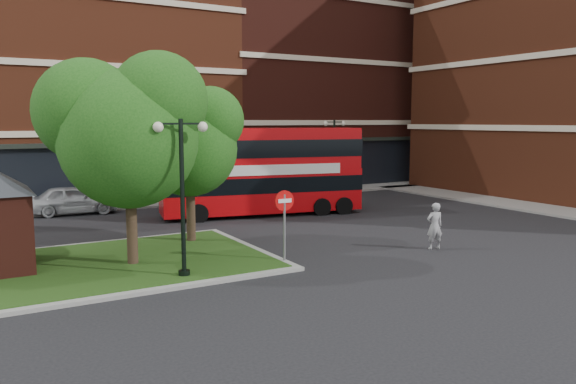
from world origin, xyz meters
TOP-DOWN VIEW (x-y plane):
  - ground at (0.00, 0.00)m, footprint 120.00×120.00m
  - pavement_far at (0.00, 16.50)m, footprint 44.00×3.00m
  - pavement_side at (16.50, 2.00)m, footprint 3.00×28.00m
  - terrace_far_left at (-8.00, 24.00)m, footprint 26.00×12.00m
  - terrace_far_right at (14.00, 24.00)m, footprint 18.00×12.00m
  - traffic_island at (-8.00, 3.00)m, footprint 12.60×7.60m
  - tree_island_west at (-6.60, 2.58)m, footprint 5.40×4.71m
  - tree_island_east at (-3.58, 5.06)m, footprint 4.46×3.90m
  - lamp_island at (-5.50, 0.20)m, footprint 1.72×0.36m
  - lamp_far_left at (2.00, 14.50)m, footprint 1.72×0.36m
  - lamp_far_right at (10.00, 14.50)m, footprint 1.72×0.36m
  - bus at (2.22, 9.86)m, footprint 10.72×4.39m
  - woman at (4.32, -0.59)m, footprint 0.75×0.58m
  - car_silver at (-6.39, 15.03)m, footprint 4.73×2.34m
  - car_white at (8.83, 14.87)m, footprint 4.80×1.73m
  - no_entry_sign at (-1.80, 0.37)m, footprint 0.71×0.09m

SIDE VIEW (x-z plane):
  - ground at x=0.00m, z-range 0.00..0.00m
  - pavement_far at x=0.00m, z-range 0.00..0.12m
  - pavement_side at x=16.50m, z-range 0.00..0.12m
  - traffic_island at x=-8.00m, z-range -0.01..0.14m
  - car_silver at x=-6.39m, z-range 0.00..1.55m
  - car_white at x=8.83m, z-range 0.00..1.58m
  - woman at x=4.32m, z-range 0.00..1.81m
  - no_entry_sign at x=-1.80m, z-range 0.55..3.11m
  - bus at x=2.22m, z-range 0.62..4.62m
  - lamp_island at x=-5.50m, z-range 0.33..5.33m
  - lamp_far_left at x=2.00m, z-range 0.33..5.33m
  - lamp_far_right at x=10.00m, z-range 0.33..5.33m
  - tree_island_east at x=-3.58m, z-range 1.10..7.39m
  - tree_island_west at x=-6.60m, z-range 1.19..8.40m
  - terrace_far_left at x=-8.00m, z-range 0.00..14.00m
  - terrace_far_right at x=14.00m, z-range 0.00..16.00m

